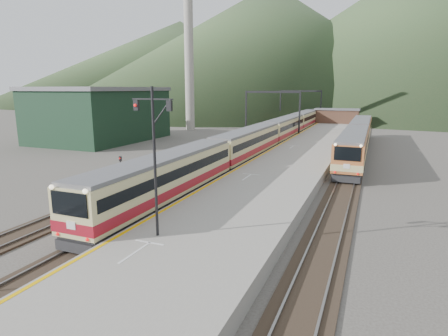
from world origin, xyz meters
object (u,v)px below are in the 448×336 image
at_px(main_train, 269,136).
at_px(signal_mast, 154,148).
at_px(second_train, 358,139).
at_px(worker, 92,207).

height_order(main_train, signal_mast, signal_mast).
bearing_deg(signal_mast, second_train, 77.90).
relative_size(main_train, worker, 41.84).
distance_m(main_train, signal_mast, 35.27).
relative_size(main_train, second_train, 1.99).
bearing_deg(main_train, second_train, 8.58).
bearing_deg(signal_mast, main_train, 95.97).
height_order(second_train, worker, second_train).
distance_m(main_train, second_train, 11.63).
bearing_deg(second_train, signal_mast, -102.10).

